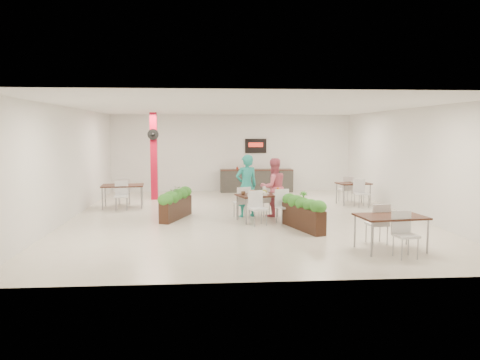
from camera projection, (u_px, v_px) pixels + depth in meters
name	position (u px, v px, depth m)	size (l,w,h in m)	color
ground	(244.00, 217.00, 13.82)	(12.00, 12.00, 0.00)	beige
room_shell	(244.00, 149.00, 13.61)	(10.10, 12.10, 3.22)	white
red_column	(154.00, 155.00, 17.18)	(0.40, 0.41, 3.20)	#B10B25
service_counter	(256.00, 180.00, 19.45)	(3.00, 0.64, 2.20)	#2E2C29
main_table	(262.00, 198.00, 13.17)	(1.64, 1.91, 0.92)	black
diner_man	(246.00, 186.00, 13.76)	(0.67, 0.44, 1.84)	teal
diner_woman	(273.00, 187.00, 13.82)	(0.84, 0.65, 1.73)	#DE6278
planter_left	(176.00, 202.00, 13.47)	(0.88, 1.75, 0.95)	black
planter_right	(303.00, 210.00, 11.99)	(0.85, 1.83, 0.99)	black
side_table_a	(123.00, 188.00, 15.47)	(1.42, 1.65, 0.92)	black
side_table_b	(353.00, 187.00, 16.09)	(1.18, 1.67, 0.92)	black
side_table_c	(391.00, 221.00, 9.87)	(1.46, 1.66, 0.92)	black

